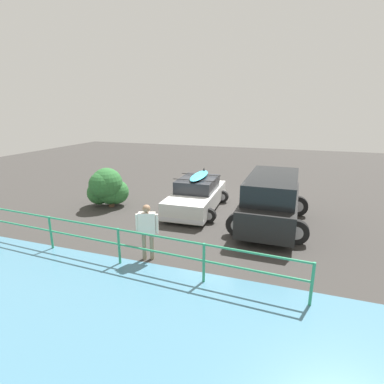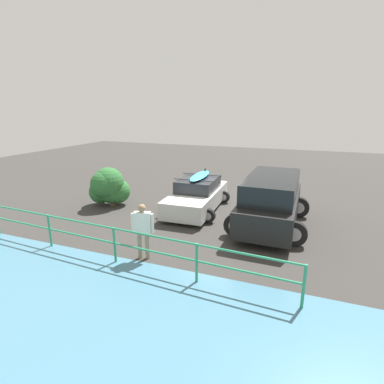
{
  "view_description": "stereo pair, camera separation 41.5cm",
  "coord_description": "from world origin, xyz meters",
  "px_view_note": "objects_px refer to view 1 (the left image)",
  "views": [
    {
      "loc": [
        -3.16,
        11.79,
        4.27
      ],
      "look_at": [
        0.64,
        0.62,
        0.95
      ],
      "focal_mm": 28.0,
      "sensor_mm": 36.0,
      "label": 1
    },
    {
      "loc": [
        -3.55,
        11.65,
        4.27
      ],
      "look_at": [
        0.64,
        0.62,
        0.95
      ],
      "focal_mm": 28.0,
      "sensor_mm": 36.0,
      "label": 2
    }
  ],
  "objects_px": {
    "suv_car": "(271,200)",
    "bush_near_left": "(107,188)",
    "sedan_car": "(197,195)",
    "person_bystander": "(147,227)"
  },
  "relations": [
    {
      "from": "suv_car",
      "to": "person_bystander",
      "type": "bearing_deg",
      "value": 51.3
    },
    {
      "from": "person_bystander",
      "to": "bush_near_left",
      "type": "xyz_separation_m",
      "value": [
        3.9,
        -3.77,
        -0.13
      ]
    },
    {
      "from": "suv_car",
      "to": "bush_near_left",
      "type": "relative_size",
      "value": 2.72
    },
    {
      "from": "sedan_car",
      "to": "person_bystander",
      "type": "relative_size",
      "value": 2.61
    },
    {
      "from": "sedan_car",
      "to": "person_bystander",
      "type": "bearing_deg",
      "value": 90.52
    },
    {
      "from": "sedan_car",
      "to": "bush_near_left",
      "type": "relative_size",
      "value": 2.41
    },
    {
      "from": "suv_car",
      "to": "person_bystander",
      "type": "relative_size",
      "value": 2.94
    },
    {
      "from": "bush_near_left",
      "to": "suv_car",
      "type": "bearing_deg",
      "value": -178.82
    },
    {
      "from": "suv_car",
      "to": "bush_near_left",
      "type": "xyz_separation_m",
      "value": [
        7.04,
        0.14,
        -0.11
      ]
    },
    {
      "from": "suv_car",
      "to": "bush_near_left",
      "type": "bearing_deg",
      "value": 1.18
    }
  ]
}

